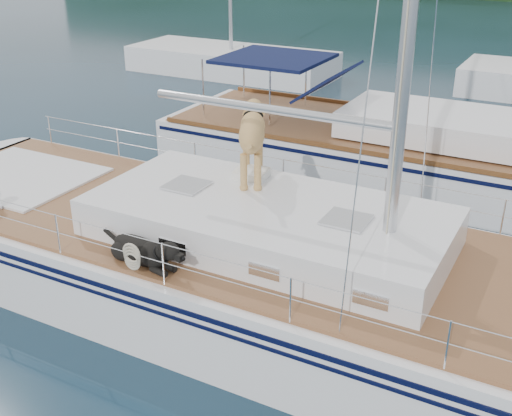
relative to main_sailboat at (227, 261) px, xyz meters
The scene contains 4 objects.
ground 0.69m from the main_sailboat, behind, with size 120.00×120.00×0.00m, color black.
main_sailboat is the anchor object (origin of this frame).
neighbor_sailboat 6.33m from the main_sailboat, 81.30° to the left, with size 11.00×3.50×13.30m.
bg_boat_west 16.17m from the main_sailboat, 120.03° to the left, with size 8.00×3.00×11.65m.
Camera 1 is at (4.63, -7.48, 5.57)m, focal length 45.00 mm.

